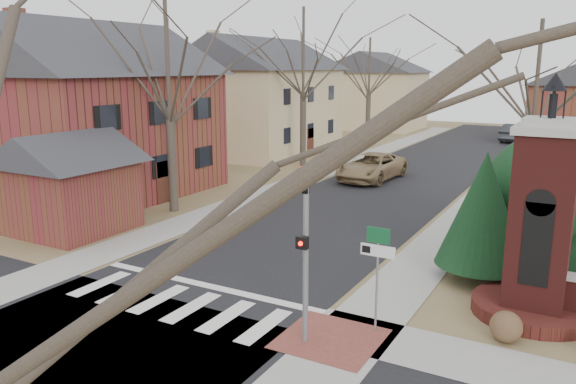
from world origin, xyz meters
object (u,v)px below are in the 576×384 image
Objects in this scene: traffic_signal_pole at (305,241)px; sign_post at (377,258)px; distant_car at (515,133)px; pickup_truck at (372,167)px; brick_gate_monument at (539,239)px.

traffic_signal_pole reaches higher than sign_post.
traffic_signal_pole is 0.92× the size of distant_car.
pickup_truck is (-5.90, 19.97, -1.80)m from traffic_signal_pole.
brick_gate_monument is 1.32× the size of distant_car.
pickup_truck is at bearing 106.46° from traffic_signal_pole.
brick_gate_monument reaches higher than distant_car.
distant_car is (-2.19, 41.48, -1.14)m from sign_post.
brick_gate_monument is at bearing -52.06° from pickup_truck.
traffic_signal_pole is 2.02m from sign_post.
traffic_signal_pole is at bearing -69.88° from pickup_truck.
brick_gate_monument is at bearing 43.24° from traffic_signal_pole.
distant_car is (5.00, 22.92, 0.02)m from pickup_truck.
traffic_signal_pole is 0.79× the size of pickup_truck.
pickup_truck is 23.46m from distant_car.
traffic_signal_pole is 0.69× the size of brick_gate_monument.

